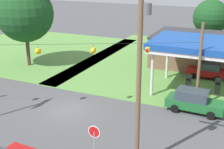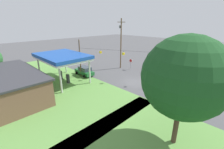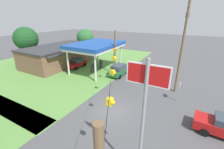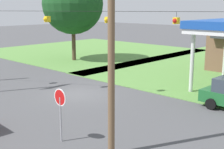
% 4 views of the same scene
% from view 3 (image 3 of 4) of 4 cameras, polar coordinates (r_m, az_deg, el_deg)
% --- Properties ---
extents(ground_plane, '(160.00, 160.00, 0.00)m').
position_cam_3_polar(ground_plane, '(16.39, 0.39, -13.79)').
color(ground_plane, '#4C4C4F').
extents(grass_verge_station_corner, '(36.00, 28.00, 0.04)m').
position_cam_3_polar(grass_verge_station_corner, '(35.09, -16.21, 4.88)').
color(grass_verge_station_corner, '#5B8E42').
rests_on(grass_verge_station_corner, ground).
extents(gas_station_canopy, '(10.00, 6.93, 5.12)m').
position_cam_3_polar(gas_station_canopy, '(26.79, -6.12, 10.84)').
color(gas_station_canopy, silver).
rests_on(gas_station_canopy, ground).
extents(gas_station_store, '(14.54, 8.59, 3.84)m').
position_cam_3_polar(gas_station_store, '(33.17, -19.17, 7.05)').
color(gas_station_store, brown).
rests_on(gas_station_store, ground).
extents(fuel_pump_near, '(0.71, 0.56, 1.66)m').
position_cam_3_polar(fuel_pump_near, '(26.67, -7.50, 2.21)').
color(fuel_pump_near, gray).
rests_on(fuel_pump_near, ground).
extents(fuel_pump_far, '(0.71, 0.56, 1.66)m').
position_cam_3_polar(fuel_pump_far, '(28.82, -4.25, 3.79)').
color(fuel_pump_far, gray).
rests_on(fuel_pump_far, ground).
extents(car_at_pumps_front, '(4.80, 2.24, 1.88)m').
position_cam_3_polar(car_at_pumps_front, '(25.45, 2.70, 1.83)').
color(car_at_pumps_front, '#1E602D').
rests_on(car_at_pumps_front, ground).
extents(car_at_pumps_rear, '(4.18, 2.16, 1.74)m').
position_cam_3_polar(car_at_pumps_rear, '(30.30, -13.25, 4.36)').
color(car_at_pumps_rear, '#AD1414').
rests_on(car_at_pumps_rear, ground).
extents(stop_sign_roadside, '(0.80, 0.08, 2.50)m').
position_cam_3_polar(stop_sign_roadside, '(18.84, 24.39, -4.56)').
color(stop_sign_roadside, '#99999E').
rests_on(stop_sign_roadside, ground).
extents(stop_sign_overhead, '(0.22, 2.09, 7.71)m').
position_cam_3_polar(stop_sign_overhead, '(7.76, 12.38, -10.41)').
color(stop_sign_overhead, gray).
rests_on(stop_sign_overhead, ground).
extents(utility_pole_main, '(2.20, 0.44, 11.33)m').
position_cam_3_polar(utility_pole_main, '(20.10, 25.29, 10.33)').
color(utility_pole_main, brown).
rests_on(utility_pole_main, ground).
extents(signal_span_gantry, '(19.79, 10.24, 7.41)m').
position_cam_3_polar(signal_span_gantry, '(14.44, 0.48, -0.46)').
color(signal_span_gantry, brown).
rests_on(signal_span_gantry, ground).
extents(tree_behind_station, '(5.01, 5.01, 7.40)m').
position_cam_3_polar(tree_behind_station, '(37.96, -29.94, 11.66)').
color(tree_behind_station, '#4C3828').
rests_on(tree_behind_station, ground).
extents(tree_far_back, '(4.23, 4.23, 6.53)m').
position_cam_3_polar(tree_far_back, '(39.42, -10.16, 13.64)').
color(tree_far_back, '#4C3828').
rests_on(tree_far_back, ground).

